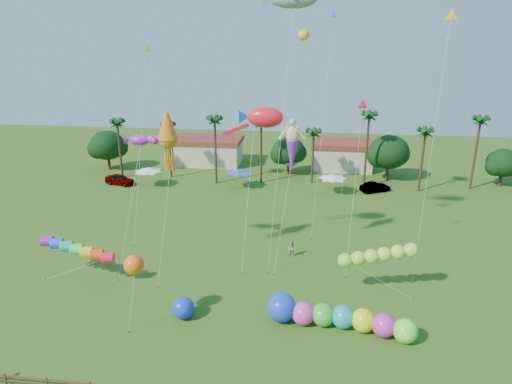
# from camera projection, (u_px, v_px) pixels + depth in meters

# --- Properties ---
(ground) EXTENTS (160.00, 160.00, 0.00)m
(ground) POSITION_uv_depth(u_px,v_px,m) (240.00, 347.00, 34.67)
(ground) COLOR #285116
(ground) RESTS_ON ground
(tree_line) EXTENTS (69.46, 8.91, 11.00)m
(tree_line) POSITION_uv_depth(u_px,v_px,m) (304.00, 152.00, 74.01)
(tree_line) COLOR #3A2819
(tree_line) RESTS_ON ground
(buildings_row) EXTENTS (35.00, 7.00, 4.00)m
(buildings_row) POSITION_uv_depth(u_px,v_px,m) (267.00, 155.00, 81.17)
(buildings_row) COLOR beige
(buildings_row) RESTS_ON ground
(tent_row) EXTENTS (31.00, 4.00, 0.60)m
(tent_row) POSITION_uv_depth(u_px,v_px,m) (238.00, 172.00, 68.48)
(tent_row) COLOR white
(tent_row) RESTS_ON ground
(car_a) EXTENTS (5.12, 3.11, 1.63)m
(car_a) POSITION_uv_depth(u_px,v_px,m) (120.00, 179.00, 71.35)
(car_a) COLOR #4C4C54
(car_a) RESTS_ON ground
(car_b) EXTENTS (4.73, 3.47, 1.49)m
(car_b) POSITION_uv_depth(u_px,v_px,m) (375.00, 187.00, 68.04)
(car_b) COLOR #4C4C54
(car_b) RESTS_ON ground
(spectator_b) EXTENTS (1.12, 1.07, 1.82)m
(spectator_b) POSITION_uv_depth(u_px,v_px,m) (292.00, 249.00, 48.32)
(spectator_b) COLOR #A59F89
(spectator_b) RESTS_ON ground
(caterpillar_inflatable) EXTENTS (11.96, 3.91, 2.44)m
(caterpillar_inflatable) POSITION_uv_depth(u_px,v_px,m) (334.00, 317.00, 36.58)
(caterpillar_inflatable) COLOR #E83DB6
(caterpillar_inflatable) RESTS_ON ground
(blue_ball) EXTENTS (1.88, 1.88, 1.88)m
(blue_ball) POSITION_uv_depth(u_px,v_px,m) (183.00, 308.00, 37.91)
(blue_ball) COLOR blue
(blue_ball) RESTS_ON ground
(rainbow_tube) EXTENTS (8.74, 1.14, 3.46)m
(rainbow_tube) POSITION_uv_depth(u_px,v_px,m) (88.00, 257.00, 42.28)
(rainbow_tube) COLOR #F61B40
(rainbow_tube) RESTS_ON ground
(green_worm) EXTENTS (9.82, 2.03, 4.09)m
(green_worm) POSITION_uv_depth(u_px,v_px,m) (345.00, 260.00, 40.76)
(green_worm) COLOR #A5FD38
(green_worm) RESTS_ON ground
(orange_ball_kite) EXTENTS (1.80, 1.98, 6.32)m
(orange_ball_kite) POSITION_uv_depth(u_px,v_px,m) (134.00, 265.00, 35.37)
(orange_ball_kite) COLOR orange
(orange_ball_kite) RESTS_ON ground
(merman_kite) EXTENTS (2.49, 6.01, 14.19)m
(merman_kite) POSITION_uv_depth(u_px,v_px,m) (292.00, 147.00, 45.57)
(merman_kite) COLOR #E3C481
(merman_kite) RESTS_ON ground
(fish_kite) EXTENTS (5.80, 7.72, 15.70)m
(fish_kite) POSITION_uv_depth(u_px,v_px,m) (265.00, 117.00, 45.55)
(fish_kite) COLOR red
(fish_kite) RESTS_ON ground
(squid_kite) EXTENTS (1.96, 5.79, 15.75)m
(squid_kite) POSITION_uv_depth(u_px,v_px,m) (168.00, 140.00, 42.71)
(squid_kite) COLOR orange
(squid_kite) RESTS_ON ground
(lobster_kite) EXTENTS (3.60, 5.90, 13.45)m
(lobster_kite) POSITION_uv_depth(u_px,v_px,m) (140.00, 140.00, 44.05)
(lobster_kite) COLOR purple
(lobster_kite) RESTS_ON ground
(delta_kite_red) EXTENTS (1.38, 3.48, 16.81)m
(delta_kite_red) POSITION_uv_depth(u_px,v_px,m) (362.00, 109.00, 42.00)
(delta_kite_red) COLOR #F01A4B
(delta_kite_red) RESTS_ON ground
(delta_kite_yellow) EXTENTS (1.80, 3.50, 24.49)m
(delta_kite_yellow) POSITION_uv_depth(u_px,v_px,m) (450.00, 23.00, 38.43)
(delta_kite_yellow) COLOR yellow
(delta_kite_yellow) RESTS_ON ground
(delta_kite_green) EXTENTS (2.53, 3.92, 21.52)m
(delta_kite_green) POSITION_uv_depth(u_px,v_px,m) (147.00, 54.00, 47.39)
(delta_kite_green) COLOR green
(delta_kite_green) RESTS_ON ground
(delta_kite_blue) EXTENTS (1.96, 5.29, 24.95)m
(delta_kite_blue) POSITION_uv_depth(u_px,v_px,m) (333.00, 20.00, 49.09)
(delta_kite_blue) COLOR blue
(delta_kite_blue) RESTS_ON ground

